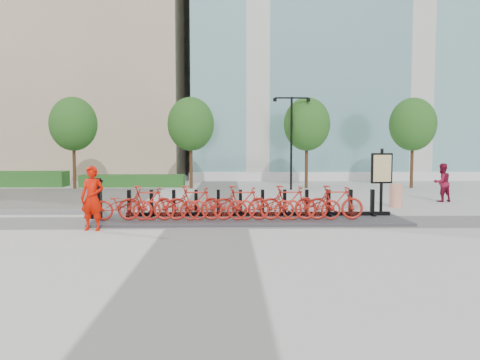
{
  "coord_description": "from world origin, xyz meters",
  "views": [
    {
      "loc": [
        0.63,
        -14.24,
        2.3
      ],
      "look_at": [
        1.0,
        1.5,
        1.2
      ],
      "focal_mm": 35.0,
      "sensor_mm": 36.0,
      "label": 1
    }
  ],
  "objects_px": {
    "construction_barrel": "(396,195)",
    "kiosk": "(96,199)",
    "pedestrian": "(442,183)",
    "map_sign": "(382,171)",
    "bike_0": "(123,205)",
    "worker_red": "(92,198)"
  },
  "relations": [
    {
      "from": "pedestrian",
      "to": "worker_red",
      "type": "bearing_deg",
      "value": 12.19
    },
    {
      "from": "bike_0",
      "to": "worker_red",
      "type": "distance_m",
      "value": 1.42
    },
    {
      "from": "worker_red",
      "to": "pedestrian",
      "type": "distance_m",
      "value": 14.39
    },
    {
      "from": "pedestrian",
      "to": "construction_barrel",
      "type": "xyz_separation_m",
      "value": [
        -2.58,
        -1.73,
        -0.36
      ]
    },
    {
      "from": "kiosk",
      "to": "map_sign",
      "type": "relative_size",
      "value": 0.57
    },
    {
      "from": "kiosk",
      "to": "pedestrian",
      "type": "bearing_deg",
      "value": 19.39
    },
    {
      "from": "pedestrian",
      "to": "map_sign",
      "type": "xyz_separation_m",
      "value": [
        -3.84,
        -3.8,
        0.68
      ]
    },
    {
      "from": "construction_barrel",
      "to": "map_sign",
      "type": "bearing_deg",
      "value": -121.23
    },
    {
      "from": "construction_barrel",
      "to": "kiosk",
      "type": "bearing_deg",
      "value": -163.44
    },
    {
      "from": "map_sign",
      "to": "bike_0",
      "type": "bearing_deg",
      "value": -178.21
    },
    {
      "from": "worker_red",
      "to": "construction_barrel",
      "type": "distance_m",
      "value": 11.32
    },
    {
      "from": "bike_0",
      "to": "pedestrian",
      "type": "relative_size",
      "value": 1.11
    },
    {
      "from": "kiosk",
      "to": "map_sign",
      "type": "bearing_deg",
      "value": 5.66
    },
    {
      "from": "bike_0",
      "to": "pedestrian",
      "type": "distance_m",
      "value": 13.35
    },
    {
      "from": "pedestrian",
      "to": "construction_barrel",
      "type": "height_order",
      "value": "pedestrian"
    },
    {
      "from": "kiosk",
      "to": "bike_0",
      "type": "bearing_deg",
      "value": -25.53
    },
    {
      "from": "kiosk",
      "to": "worker_red",
      "type": "height_order",
      "value": "worker_red"
    },
    {
      "from": "worker_red",
      "to": "map_sign",
      "type": "distance_m",
      "value": 9.4
    },
    {
      "from": "kiosk",
      "to": "pedestrian",
      "type": "distance_m",
      "value": 14.06
    },
    {
      "from": "bike_0",
      "to": "construction_barrel",
      "type": "bearing_deg",
      "value": -69.67
    },
    {
      "from": "bike_0",
      "to": "pedestrian",
      "type": "height_order",
      "value": "pedestrian"
    },
    {
      "from": "worker_red",
      "to": "kiosk",
      "type": "bearing_deg",
      "value": 110.67
    }
  ]
}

